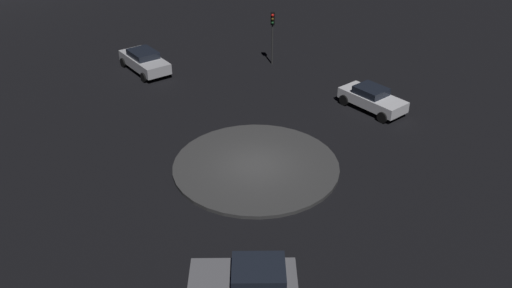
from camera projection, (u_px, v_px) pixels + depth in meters
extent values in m
plane|color=black|center=(256.00, 167.00, 27.76)|extent=(115.18, 115.18, 0.00)
cylinder|color=#383838|center=(256.00, 166.00, 27.72)|extent=(8.54, 8.54, 0.18)
cube|color=slate|center=(243.00, 282.00, 19.88)|extent=(3.83, 4.33, 0.65)
cube|color=black|center=(259.00, 271.00, 19.60)|extent=(2.49, 2.56, 0.45)
cylinder|color=black|center=(207.00, 271.00, 20.84)|extent=(0.59, 0.71, 0.71)
cylinder|color=black|center=(280.00, 270.00, 20.87)|extent=(0.59, 0.71, 0.71)
cube|color=white|center=(372.00, 100.00, 33.06)|extent=(4.30, 1.98, 0.65)
cube|color=black|center=(371.00, 91.00, 32.90)|extent=(1.91, 1.62, 0.44)
cylinder|color=black|center=(400.00, 109.00, 32.70)|extent=(0.69, 0.27, 0.68)
cylinder|color=black|center=(382.00, 117.00, 31.76)|extent=(0.69, 0.27, 0.68)
cylinder|color=black|center=(362.00, 93.00, 34.69)|extent=(0.69, 0.27, 0.68)
cylinder|color=black|center=(344.00, 100.00, 33.76)|extent=(0.69, 0.27, 0.68)
cube|color=silver|center=(145.00, 62.00, 38.21)|extent=(4.62, 1.88, 0.73)
cube|color=black|center=(143.00, 54.00, 37.99)|extent=(2.12, 1.63, 0.43)
cylinder|color=black|center=(168.00, 71.00, 37.72)|extent=(0.67, 0.23, 0.67)
cylinder|color=black|center=(144.00, 77.00, 36.78)|extent=(0.67, 0.23, 0.67)
cylinder|color=black|center=(146.00, 57.00, 40.00)|extent=(0.67, 0.23, 0.67)
cylinder|color=black|center=(123.00, 63.00, 39.07)|extent=(0.67, 0.23, 0.67)
cylinder|color=#2D2D2D|center=(272.00, 45.00, 38.96)|extent=(0.12, 0.12, 2.97)
cube|color=black|center=(273.00, 18.00, 37.97)|extent=(0.36, 0.37, 0.90)
sphere|color=red|center=(273.00, 15.00, 37.71)|extent=(0.20, 0.20, 0.20)
sphere|color=#4C380F|center=(273.00, 19.00, 37.84)|extent=(0.20, 0.20, 0.20)
sphere|color=#0F3819|center=(273.00, 23.00, 37.98)|extent=(0.20, 0.20, 0.20)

